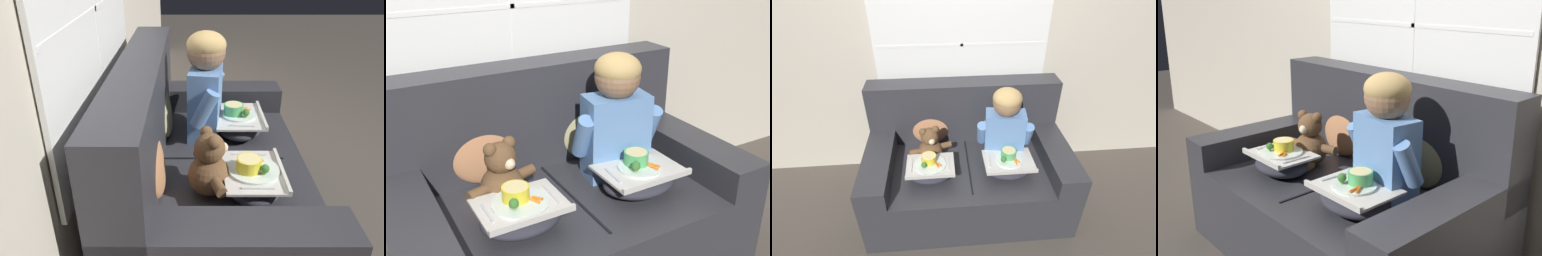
% 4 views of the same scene
% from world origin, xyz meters
% --- Properties ---
extents(ground_plane, '(14.00, 14.00, 0.00)m').
position_xyz_m(ground_plane, '(0.00, 0.00, 0.00)').
color(ground_plane, '#4C443D').
extents(wall_back_with_window, '(8.00, 0.08, 2.60)m').
position_xyz_m(wall_back_with_window, '(0.00, 0.62, 1.30)').
color(wall_back_with_window, beige).
rests_on(wall_back_with_window, ground_plane).
extents(couch, '(1.67, 1.00, 1.02)m').
position_xyz_m(couch, '(0.00, 0.08, 0.35)').
color(couch, '#2D2D33').
rests_on(couch, ground_plane).
extents(throw_pillow_behind_child, '(0.39, 0.19, 0.40)m').
position_xyz_m(throw_pillow_behind_child, '(0.31, 0.31, 0.65)').
color(throw_pillow_behind_child, tan).
rests_on(throw_pillow_behind_child, couch).
extents(throw_pillow_behind_teddy, '(0.37, 0.18, 0.38)m').
position_xyz_m(throw_pillow_behind_teddy, '(-0.31, 0.31, 0.65)').
color(throw_pillow_behind_teddy, '#B2754C').
rests_on(throw_pillow_behind_teddy, couch).
extents(child_figure, '(0.47, 0.25, 0.64)m').
position_xyz_m(child_figure, '(0.31, 0.04, 0.82)').
color(child_figure, '#5B84BC').
rests_on(child_figure, couch).
extents(teddy_bear, '(0.36, 0.26, 0.33)m').
position_xyz_m(teddy_bear, '(-0.31, 0.04, 0.60)').
color(teddy_bear, brown).
rests_on(teddy_bear, couch).
extents(lap_tray_child, '(0.39, 0.30, 0.20)m').
position_xyz_m(lap_tray_child, '(0.31, -0.17, 0.53)').
color(lap_tray_child, '#2D2D38').
rests_on(lap_tray_child, child_figure).
extents(lap_tray_teddy, '(0.37, 0.28, 0.20)m').
position_xyz_m(lap_tray_teddy, '(-0.31, -0.17, 0.54)').
color(lap_tray_teddy, '#2D2D38').
rests_on(lap_tray_teddy, teddy_bear).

